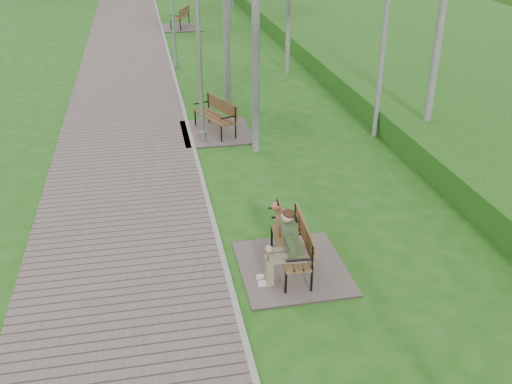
# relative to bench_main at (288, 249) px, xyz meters

# --- Properties ---
(ground) EXTENTS (120.00, 120.00, 0.00)m
(ground) POSITION_rel_bench_main_xyz_m (-1.05, 0.85, -0.44)
(ground) COLOR #225D12
(ground) RESTS_ON ground
(walkway) EXTENTS (3.50, 67.00, 0.04)m
(walkway) POSITION_rel_bench_main_xyz_m (-2.80, 22.35, -0.42)
(walkway) COLOR #70605A
(walkway) RESTS_ON ground
(kerb) EXTENTS (0.10, 67.00, 0.05)m
(kerb) POSITION_rel_bench_main_xyz_m (-1.05, 22.35, -0.42)
(kerb) COLOR #999993
(kerb) RESTS_ON ground
(embankment) EXTENTS (14.00, 70.00, 1.60)m
(embankment) POSITION_rel_bench_main_xyz_m (10.95, 20.85, -0.44)
(embankment) COLOR #41802C
(embankment) RESTS_ON ground
(bench_main) EXTENTS (1.82, 2.02, 1.59)m
(bench_main) POSITION_rel_bench_main_xyz_m (0.00, 0.00, 0.00)
(bench_main) COLOR #70605A
(bench_main) RESTS_ON ground
(bench_second) EXTENTS (1.88, 2.09, 1.16)m
(bench_second) POSITION_rel_bench_main_xyz_m (-0.35, 6.82, -0.23)
(bench_second) COLOR #70605A
(bench_second) RESTS_ON ground
(bench_third) EXTENTS (2.06, 2.29, 1.26)m
(bench_third) POSITION_rel_bench_main_xyz_m (-0.11, 21.85, -0.21)
(bench_third) COLOR #70605A
(bench_third) RESTS_ON ground
(lamp_post_near) EXTENTS (0.21, 0.21, 5.36)m
(lamp_post_near) POSITION_rel_bench_main_xyz_m (-0.76, 6.19, 2.06)
(lamp_post_near) COLOR #92959A
(lamp_post_near) RESTS_ON ground
(lamp_post_second) EXTENTS (0.19, 0.19, 4.96)m
(lamp_post_second) POSITION_rel_bench_main_xyz_m (-0.90, 14.03, 1.87)
(lamp_post_second) COLOR #92959A
(lamp_post_second) RESTS_ON ground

